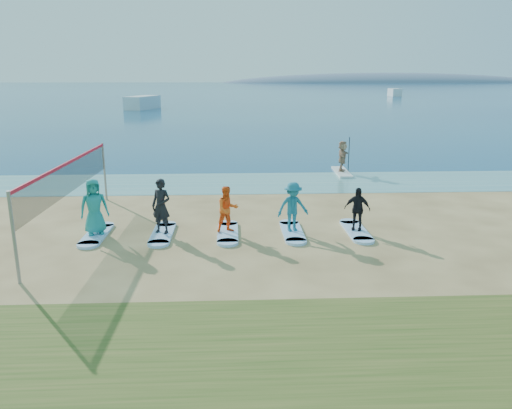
{
  "coord_description": "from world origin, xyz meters",
  "views": [
    {
      "loc": [
        -1.78,
        -14.18,
        5.36
      ],
      "look_at": [
        -1.01,
        2.0,
        1.1
      ],
      "focal_mm": 35.0,
      "sensor_mm": 36.0,
      "label": 1
    }
  ],
  "objects_px": {
    "student_2": "(227,209)",
    "surfboard_4": "(356,231)",
    "boat_offshore_b": "(394,96)",
    "surfboard_2": "(228,233)",
    "surfboard_0": "(96,235)",
    "student_1": "(161,206)",
    "paddleboarder": "(342,156)",
    "student_3": "(293,207)",
    "volleyball_net": "(69,178)",
    "surfboard_3": "(292,232)",
    "boat_offshore_a": "(143,109)",
    "surfboard_1": "(163,234)",
    "paddleboard": "(342,172)",
    "student_4": "(357,209)",
    "student_0": "(94,207)"
  },
  "relations": [
    {
      "from": "volleyball_net",
      "to": "student_0",
      "type": "bearing_deg",
      "value": -32.4
    },
    {
      "from": "student_2",
      "to": "student_3",
      "type": "xyz_separation_m",
      "value": [
        2.24,
        0.0,
        0.06
      ]
    },
    {
      "from": "paddleboarder",
      "to": "student_1",
      "type": "bearing_deg",
      "value": 159.47
    },
    {
      "from": "volleyball_net",
      "to": "surfboard_2",
      "type": "distance_m",
      "value": 5.75
    },
    {
      "from": "surfboard_2",
      "to": "student_4",
      "type": "height_order",
      "value": "student_4"
    },
    {
      "from": "volleyball_net",
      "to": "surfboard_2",
      "type": "bearing_deg",
      "value": -6.25
    },
    {
      "from": "student_2",
      "to": "surfboard_1",
      "type": "bearing_deg",
      "value": 159.96
    },
    {
      "from": "student_1",
      "to": "boat_offshore_a",
      "type": "bearing_deg",
      "value": 123.13
    },
    {
      "from": "surfboard_4",
      "to": "surfboard_2",
      "type": "bearing_deg",
      "value": 180.0
    },
    {
      "from": "volleyball_net",
      "to": "boat_offshore_b",
      "type": "xyz_separation_m",
      "value": [
        45.48,
        106.24,
        -1.9
      ]
    },
    {
      "from": "volleyball_net",
      "to": "paddleboard",
      "type": "relative_size",
      "value": 3.03
    },
    {
      "from": "paddleboard",
      "to": "surfboard_4",
      "type": "distance_m",
      "value": 10.73
    },
    {
      "from": "surfboard_0",
      "to": "student_3",
      "type": "xyz_separation_m",
      "value": [
        6.71,
        0.0,
        0.9
      ]
    },
    {
      "from": "paddleboard",
      "to": "student_2",
      "type": "bearing_deg",
      "value": -118.38
    },
    {
      "from": "student_0",
      "to": "student_3",
      "type": "xyz_separation_m",
      "value": [
        6.71,
        0.0,
        -0.09
      ]
    },
    {
      "from": "surfboard_4",
      "to": "surfboard_0",
      "type": "bearing_deg",
      "value": 180.0
    },
    {
      "from": "student_3",
      "to": "surfboard_0",
      "type": "bearing_deg",
      "value": 166.37
    },
    {
      "from": "student_3",
      "to": "student_0",
      "type": "bearing_deg",
      "value": 166.37
    },
    {
      "from": "paddleboard",
      "to": "surfboard_2",
      "type": "bearing_deg",
      "value": -118.38
    },
    {
      "from": "boat_offshore_a",
      "to": "surfboard_3",
      "type": "height_order",
      "value": "boat_offshore_a"
    },
    {
      "from": "surfboard_0",
      "to": "surfboard_4",
      "type": "height_order",
      "value": "same"
    },
    {
      "from": "paddleboarder",
      "to": "surfboard_4",
      "type": "bearing_deg",
      "value": -171.33
    },
    {
      "from": "paddleboarder",
      "to": "surfboard_1",
      "type": "distance_m",
      "value": 13.6
    },
    {
      "from": "surfboard_0",
      "to": "paddleboard",
      "type": "bearing_deg",
      "value": 44.61
    },
    {
      "from": "boat_offshore_a",
      "to": "surfboard_4",
      "type": "xyz_separation_m",
      "value": [
        18.16,
        -63.29,
        0.04
      ]
    },
    {
      "from": "volleyball_net",
      "to": "boat_offshore_b",
      "type": "height_order",
      "value": "volleyball_net"
    },
    {
      "from": "paddleboard",
      "to": "surfboard_4",
      "type": "relative_size",
      "value": 1.36
    },
    {
      "from": "student_2",
      "to": "surfboard_4",
      "type": "relative_size",
      "value": 0.72
    },
    {
      "from": "boat_offshore_b",
      "to": "surfboard_2",
      "type": "distance_m",
      "value": 114.11
    },
    {
      "from": "surfboard_2",
      "to": "volleyball_net",
      "type": "bearing_deg",
      "value": 173.75
    },
    {
      "from": "surfboard_3",
      "to": "student_3",
      "type": "bearing_deg",
      "value": 0.0
    },
    {
      "from": "surfboard_2",
      "to": "student_4",
      "type": "relative_size",
      "value": 1.46
    },
    {
      "from": "volleyball_net",
      "to": "student_1",
      "type": "xyz_separation_m",
      "value": [
        3.17,
        -0.59,
        -0.88
      ]
    },
    {
      "from": "student_3",
      "to": "surfboard_4",
      "type": "height_order",
      "value": "student_3"
    },
    {
      "from": "volleyball_net",
      "to": "boat_offshore_a",
      "type": "relative_size",
      "value": 1.26
    },
    {
      "from": "surfboard_1",
      "to": "student_2",
      "type": "bearing_deg",
      "value": 0.0
    },
    {
      "from": "student_2",
      "to": "student_3",
      "type": "bearing_deg",
      "value": -20.04
    },
    {
      "from": "surfboard_0",
      "to": "student_1",
      "type": "height_order",
      "value": "student_1"
    },
    {
      "from": "boat_offshore_a",
      "to": "surfboard_0",
      "type": "height_order",
      "value": "boat_offshore_a"
    },
    {
      "from": "volleyball_net",
      "to": "surfboard_1",
      "type": "bearing_deg",
      "value": -10.58
    },
    {
      "from": "student_2",
      "to": "student_3",
      "type": "distance_m",
      "value": 2.24
    },
    {
      "from": "student_4",
      "to": "boat_offshore_b",
      "type": "bearing_deg",
      "value": 90.88
    },
    {
      "from": "paddleboard",
      "to": "surfboard_0",
      "type": "distance_m",
      "value": 15.07
    },
    {
      "from": "paddleboarder",
      "to": "student_4",
      "type": "bearing_deg",
      "value": -171.33
    },
    {
      "from": "paddleboard",
      "to": "volleyball_net",
      "type": "bearing_deg",
      "value": -137.21
    },
    {
      "from": "surfboard_0",
      "to": "surfboard_2",
      "type": "relative_size",
      "value": 1.0
    },
    {
      "from": "paddleboarder",
      "to": "surfboard_2",
      "type": "distance_m",
      "value": 12.33
    },
    {
      "from": "volleyball_net",
      "to": "student_4",
      "type": "distance_m",
      "value": 9.96
    },
    {
      "from": "paddleboard",
      "to": "surfboard_4",
      "type": "height_order",
      "value": "paddleboard"
    },
    {
      "from": "surfboard_1",
      "to": "student_2",
      "type": "relative_size",
      "value": 1.38
    }
  ]
}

